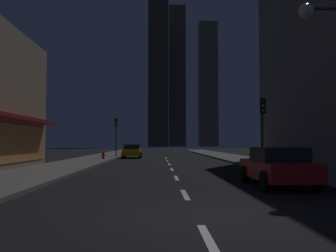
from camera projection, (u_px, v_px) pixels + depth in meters
name	position (u px, v px, depth m)	size (l,w,h in m)	color
ground_plane	(165.00, 158.00, 39.74)	(78.00, 136.00, 0.10)	black
sidewalk_right	(227.00, 157.00, 39.94)	(4.00, 76.00, 0.15)	#605E59
sidewalk_left	(103.00, 157.00, 39.55)	(4.00, 76.00, 0.15)	#605E59
lane_marking_center	(172.00, 170.00, 21.37)	(0.16, 33.40, 0.01)	silver
skyscraper_distant_tall	(158.00, 64.00, 146.39)	(8.13, 8.55, 68.37)	#39362B
skyscraper_distant_mid	(177.00, 76.00, 160.29)	(7.37, 7.24, 63.38)	#4B4738
skyscraper_distant_short	(208.00, 84.00, 162.53)	(8.27, 7.50, 56.82)	#655F4B
car_parked_near	(277.00, 166.00, 13.16)	(1.98, 4.24, 1.45)	#B21919
car_parked_far	(132.00, 151.00, 37.83)	(1.98, 4.24, 1.45)	gold
fire_hydrant_far_left	(103.00, 155.00, 32.72)	(0.42, 0.30, 0.65)	red
traffic_light_near_right	(263.00, 117.00, 21.46)	(0.32, 0.48, 4.20)	#2D2D2D
traffic_light_far_left	(116.00, 129.00, 39.27)	(0.32, 0.48, 4.20)	#2D2D2D
street_lamp_right	(328.00, 48.00, 12.97)	(1.96, 0.56, 6.58)	#38383D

